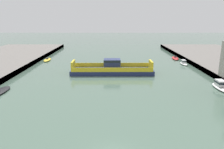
# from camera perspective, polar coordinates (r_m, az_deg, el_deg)

# --- Properties ---
(chain_ferry) EXTENTS (21.40, 6.30, 3.78)m
(chain_ferry) POSITION_cam_1_polar(r_m,az_deg,el_deg) (57.30, -0.06, 1.42)
(chain_ferry) COLOR navy
(chain_ferry) RESTS_ON ground
(moored_boat_near_left) EXTENTS (2.19, 6.72, 1.76)m
(moored_boat_near_left) POSITION_cam_1_polar(r_m,az_deg,el_deg) (50.13, 26.46, -2.64)
(moored_boat_near_left) COLOR white
(moored_boat_near_left) RESTS_ON ground
(moored_boat_mid_left) EXTENTS (1.73, 5.08, 1.43)m
(moored_boat_mid_left) POSITION_cam_1_polar(r_m,az_deg,el_deg) (71.98, 18.12, 2.92)
(moored_boat_mid_left) COLOR white
(moored_boat_mid_left) RESTS_ON ground
(moored_boat_far_left) EXTENTS (2.44, 6.57, 1.03)m
(moored_boat_far_left) POSITION_cam_1_polar(r_m,az_deg,el_deg) (78.05, -16.64, 3.71)
(moored_boat_far_left) COLOR yellow
(moored_boat_far_left) RESTS_ON ground
(moored_boat_far_right) EXTENTS (3.10, 7.15, 1.02)m
(moored_boat_far_right) POSITION_cam_1_polar(r_m,az_deg,el_deg) (81.19, 16.11, 4.14)
(moored_boat_far_right) COLOR red
(moored_boat_far_right) RESTS_ON ground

